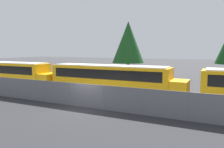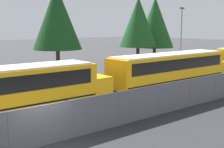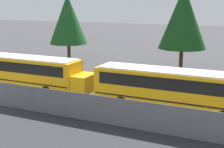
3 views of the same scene
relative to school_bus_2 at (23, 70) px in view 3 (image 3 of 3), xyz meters
name	(u,v)px [view 3 (image 3 of 3)]	position (x,y,z in m)	size (l,w,h in m)	color
school_bus_2	(23,70)	(0.00, 0.00, 0.00)	(13.60, 2.52, 3.07)	orange
school_bus_3	(178,87)	(14.48, -0.14, 0.00)	(13.60, 2.52, 3.07)	orange
tree_1	(183,17)	(11.58, 13.92, 4.43)	(5.47, 5.47, 9.81)	#51381E
tree_3	(68,19)	(-3.69, 13.65, 3.94)	(5.05, 5.05, 9.05)	#51381E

